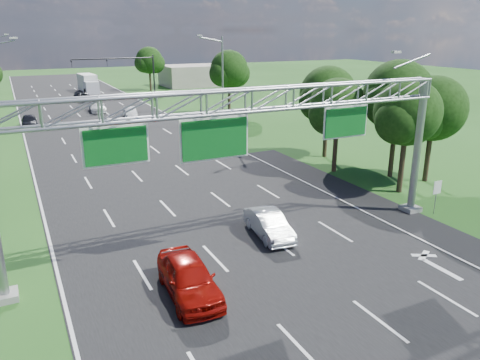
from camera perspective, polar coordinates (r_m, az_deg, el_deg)
ground at (r=40.11m, az=-11.20°, el=2.11°), size 220.00×220.00×0.00m
road at (r=40.11m, az=-11.20°, el=2.11°), size 18.00×180.00×0.02m
road_flare at (r=31.15m, az=15.73°, el=-2.81°), size 3.00×30.00×0.02m
sign_gantry at (r=22.20m, az=1.23°, el=8.16°), size 23.50×1.00×9.56m
regulatory_sign at (r=30.22m, az=22.88°, el=-1.18°), size 0.60×0.08×2.10m
traffic_signal at (r=74.65m, az=-13.17°, el=13.16°), size 12.21×0.24×7.00m
streetlight_r_mid at (r=52.14m, az=-2.33°, el=12.25°), size 2.97×0.22×10.16m
tree_cluster_right at (r=36.60m, az=16.49°, el=8.76°), size 9.91×14.60×8.68m
tree_verge_rd at (r=61.39m, az=-1.29°, el=13.14°), size 5.76×4.80×8.28m
tree_verge_re at (r=88.89m, az=-10.97°, el=13.99°), size 5.76×4.80×7.84m
building_right at (r=95.98m, az=-5.67°, el=12.56°), size 12.00×9.00×4.00m
red_coupe at (r=19.93m, az=-6.25°, el=-11.73°), size 2.22×4.90×1.63m
silver_sedan at (r=25.21m, az=3.53°, el=-5.43°), size 1.87×4.24×1.35m
car_queue_a at (r=67.41m, az=-17.03°, el=8.59°), size 2.34×5.05×1.43m
car_queue_b at (r=78.12m, az=-18.51°, el=9.56°), size 2.68×4.85×1.29m
car_queue_c at (r=59.04m, az=-24.31°, el=6.58°), size 1.81×4.23×1.42m
car_queue_d at (r=61.44m, az=-13.23°, el=8.01°), size 1.88×4.16×1.32m
box_truck at (r=89.81m, az=-18.01°, el=11.11°), size 2.76×8.29×3.09m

